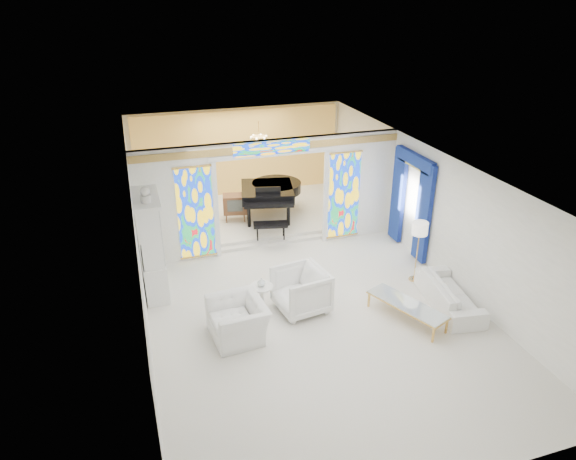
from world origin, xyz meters
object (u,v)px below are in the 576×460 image
object	(u,v)px
coffee_table	(407,305)
grand_piano	(272,191)
tv_console	(235,204)
armchair_right	(301,291)
sofa	(450,294)
china_cabinet	(152,246)
armchair_left	(238,320)

from	to	relation	value
coffee_table	grand_piano	distance (m)	6.08
coffee_table	grand_piano	world-z (taller)	grand_piano
tv_console	armchair_right	bearing A→B (deg)	-74.28
sofa	coffee_table	xyz separation A→B (m)	(-1.18, -0.19, 0.07)
armchair_right	sofa	bearing A→B (deg)	66.64
china_cabinet	armchair_right	xyz separation A→B (m)	(2.96, -1.76, -0.68)
armchair_left	armchair_right	distance (m)	1.60
tv_console	grand_piano	bearing A→B (deg)	14.71
china_cabinet	grand_piano	size ratio (longest dim) A/B	0.92
coffee_table	grand_piano	bearing A→B (deg)	102.26
sofa	coffee_table	world-z (taller)	sofa
armchair_right	grand_piano	size ratio (longest dim) A/B	0.36
sofa	grand_piano	world-z (taller)	grand_piano
armchair_right	coffee_table	world-z (taller)	armchair_right
china_cabinet	coffee_table	size ratio (longest dim) A/B	1.45
china_cabinet	sofa	world-z (taller)	china_cabinet
sofa	grand_piano	size ratio (longest dim) A/B	0.70
armchair_left	sofa	xyz separation A→B (m)	(4.72, -0.33, -0.09)
china_cabinet	armchair_right	size ratio (longest dim) A/B	2.54
armchair_left	coffee_table	world-z (taller)	armchair_left
armchair_right	grand_piano	distance (m)	4.95
sofa	tv_console	world-z (taller)	tv_console
armchair_left	sofa	distance (m)	4.73
sofa	tv_console	bearing A→B (deg)	41.41
armchair_left	coffee_table	bearing A→B (deg)	75.92
sofa	tv_console	distance (m)	6.72
grand_piano	sofa	bearing A→B (deg)	-54.37
china_cabinet	coffee_table	xyz separation A→B (m)	(4.98, -2.80, -0.80)
sofa	armchair_right	bearing A→B (deg)	83.94
grand_piano	armchair_left	bearing A→B (deg)	-100.37
sofa	coffee_table	size ratio (longest dim) A/B	1.11
armchair_right	grand_piano	world-z (taller)	grand_piano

